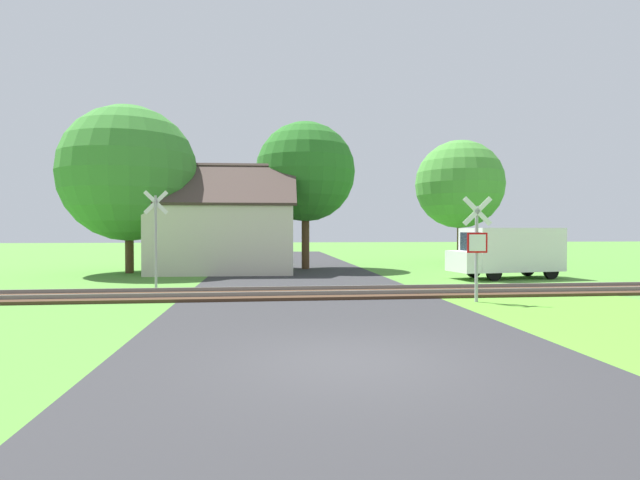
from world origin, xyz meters
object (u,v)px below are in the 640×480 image
at_px(tree_center, 305,172).
at_px(mail_truck, 508,251).
at_px(tree_far, 460,184).
at_px(house, 225,235).
at_px(stop_sign_near, 477,243).
at_px(crossing_sign_far, 156,232).
at_px(tree_left, 129,174).

relative_size(tree_center, mail_truck, 1.59).
bearing_deg(tree_far, house, -160.62).
height_order(stop_sign_near, crossing_sign_far, crossing_sign_far).
distance_m(tree_far, tree_center, 10.92).
relative_size(tree_far, tree_center, 0.98).
height_order(stop_sign_near, house, house).
distance_m(stop_sign_near, house, 14.47).
relative_size(tree_left, mail_truck, 1.63).
distance_m(crossing_sign_far, tree_far, 20.95).
xyz_separation_m(stop_sign_near, house, (-8.32, 11.84, 0.15)).
xyz_separation_m(tree_left, tree_far, (19.31, 5.34, 0.15)).
distance_m(house, tree_center, 5.75).
relative_size(crossing_sign_far, house, 0.48).
xyz_separation_m(stop_sign_near, tree_center, (-4.02, 13.41, 3.62)).
distance_m(tree_center, mail_truck, 11.50).
relative_size(crossing_sign_far, mail_truck, 0.70).
relative_size(house, tree_center, 0.92).
height_order(stop_sign_near, tree_left, tree_left).
xyz_separation_m(stop_sign_near, tree_far, (6.30, 16.98, 3.37)).
bearing_deg(stop_sign_near, mail_truck, -117.49).
bearing_deg(tree_left, tree_far, 15.47).
height_order(house, tree_center, tree_center).
relative_size(house, tree_left, 0.90).
bearing_deg(crossing_sign_far, house, 73.38).
xyz_separation_m(crossing_sign_far, mail_truck, (14.69, 2.42, -0.83)).
xyz_separation_m(house, tree_left, (-4.69, -0.20, 3.07)).
height_order(tree_center, mail_truck, tree_center).
relative_size(stop_sign_near, house, 0.42).
bearing_deg(tree_center, house, -159.95).
distance_m(stop_sign_near, tree_far, 18.42).
bearing_deg(tree_left, house, 2.44).
bearing_deg(tree_left, mail_truck, -15.28).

